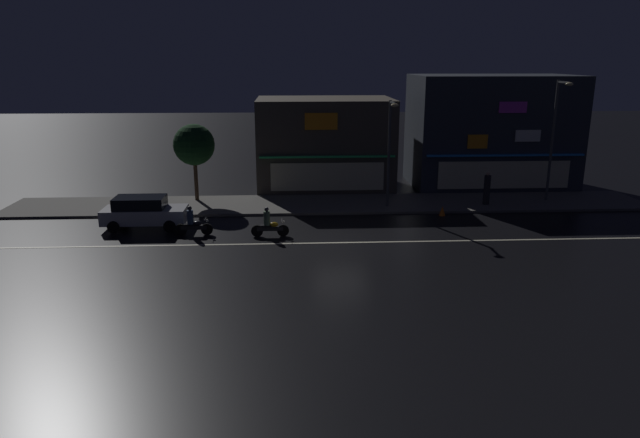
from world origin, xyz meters
The scene contains 13 objects.
ground_plane centered at (0.00, 0.00, 0.00)m, with size 140.00×140.00×0.00m, color black.
lane_divider_stripe centered at (0.00, 0.00, 0.01)m, with size 36.49×0.16×0.01m, color beige.
sidewalk_far centered at (0.00, 7.49, 0.07)m, with size 38.41×4.63×0.14m, color #5B5954.
storefront_left_block centered at (0.00, 12.88, 3.02)m, with size 9.09×6.30×6.04m.
storefront_center_block centered at (11.52, 12.91, 3.77)m, with size 10.83×6.37×7.55m.
streetlamp_west centered at (3.37, 6.34, 3.86)m, with size 0.44×1.64×6.20m.
streetlamp_mid centered at (13.50, 7.39, 4.41)m, with size 0.44×1.64×7.26m.
pedestrian_on_sidewalk centered at (9.39, 6.69, 1.06)m, with size 0.39×0.39×1.98m.
street_tree centered at (-8.19, 8.72, 3.56)m, with size 2.51×2.51×4.69m.
parked_car_near_kerb centered at (-10.10, 3.16, 0.87)m, with size 4.30×1.98×1.67m.
motorcycle_lead centered at (-7.33, 1.64, 0.63)m, with size 1.90×0.60×1.52m.
motorcycle_following centered at (-3.48, 1.23, 0.63)m, with size 1.90×0.60×1.52m.
traffic_cone centered at (6.22, 4.74, 0.28)m, with size 0.36×0.36×0.55m, color orange.
Camera 1 is at (-2.38, -26.77, 8.66)m, focal length 32.65 mm.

